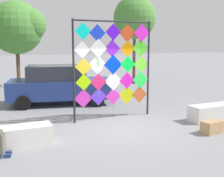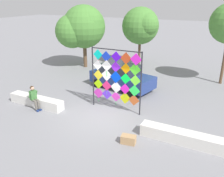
{
  "view_description": "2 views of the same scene",
  "coord_description": "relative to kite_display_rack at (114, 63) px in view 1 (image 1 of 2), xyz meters",
  "views": [
    {
      "loc": [
        -3.86,
        -7.72,
        2.66
      ],
      "look_at": [
        -0.19,
        0.58,
        1.21
      ],
      "focal_mm": 45.34,
      "sensor_mm": 36.0,
      "label": 1
    },
    {
      "loc": [
        5.68,
        -9.76,
        5.97
      ],
      "look_at": [
        0.2,
        0.83,
        1.44
      ],
      "focal_mm": 38.66,
      "sensor_mm": 36.0,
      "label": 2
    }
  ],
  "objects": [
    {
      "name": "tree_palm_like",
      "position": [
        -2.16,
        9.2,
        1.62
      ],
      "size": [
        3.36,
        3.23,
        5.23
      ],
      "color": "brown",
      "rests_on": "ground"
    },
    {
      "name": "cardboard_box_large",
      "position": [
        1.99,
        -2.77,
        -1.78
      ],
      "size": [
        0.68,
        0.46,
        0.37
      ],
      "primitive_type": "cube",
      "rotation": [
        0.0,
        0.0,
        0.15
      ],
      "color": "tan",
      "rests_on": "ground"
    },
    {
      "name": "ground",
      "position": [
        -0.2,
        -1.32,
        -1.97
      ],
      "size": [
        120.0,
        120.0,
        0.0
      ],
      "primitive_type": "plane",
      "color": "gray"
    },
    {
      "name": "parked_car",
      "position": [
        -1.18,
        3.22,
        -1.1
      ],
      "size": [
        4.73,
        2.88,
        1.72
      ],
      "color": "navy",
      "rests_on": "ground"
    },
    {
      "name": "kite_display_rack",
      "position": [
        0.0,
        0.0,
        0.0
      ],
      "size": [
        2.95,
        0.1,
        3.46
      ],
      "color": "#232328",
      "rests_on": "ground"
    },
    {
      "name": "tree_broadleaf",
      "position": [
        5.01,
        7.63,
        2.28
      ],
      "size": [
        2.87,
        2.82,
        5.69
      ],
      "color": "brown",
      "rests_on": "ground"
    }
  ]
}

